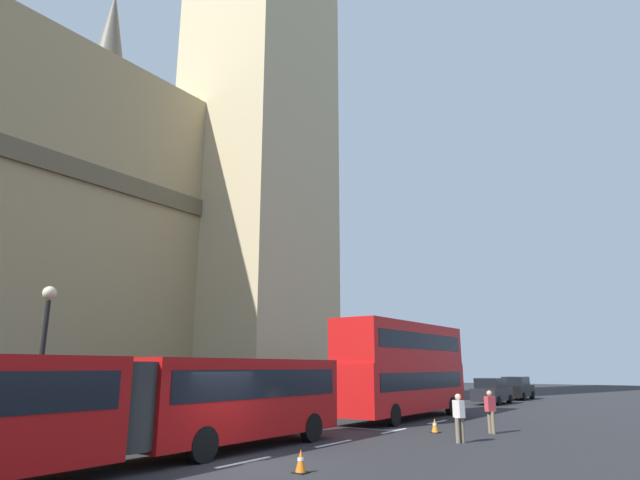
{
  "coord_description": "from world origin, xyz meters",
  "views": [
    {
      "loc": [
        -11.61,
        -10.97,
        2.63
      ],
      "look_at": [
        11.6,
        5.4,
        9.52
      ],
      "focal_mm": 29.49,
      "sensor_mm": 36.0,
      "label": 1
    }
  ],
  "objects_px": {
    "traffic_cone_middle": "(435,426)",
    "pedestrian_near_cones": "(459,416)",
    "street_lamp": "(42,354)",
    "double_decker_bus": "(403,366)",
    "traffic_cone_west": "(301,461)",
    "sedan_trailing": "(517,388)",
    "articulated_bus": "(116,401)",
    "pedestrian_by_kerb": "(490,410)",
    "sedan_lead": "(492,391)"
  },
  "relations": [
    {
      "from": "traffic_cone_middle",
      "to": "pedestrian_near_cones",
      "type": "relative_size",
      "value": 0.34
    },
    {
      "from": "double_decker_bus",
      "to": "street_lamp",
      "type": "height_order",
      "value": "street_lamp"
    },
    {
      "from": "double_decker_bus",
      "to": "sedan_lead",
      "type": "bearing_deg",
      "value": -0.76
    },
    {
      "from": "double_decker_bus",
      "to": "pedestrian_by_kerb",
      "type": "bearing_deg",
      "value": -122.64
    },
    {
      "from": "sedan_trailing",
      "to": "traffic_cone_middle",
      "type": "relative_size",
      "value": 7.59
    },
    {
      "from": "articulated_bus",
      "to": "traffic_cone_west",
      "type": "xyz_separation_m",
      "value": [
        2.62,
        -4.25,
        -1.46
      ]
    },
    {
      "from": "traffic_cone_middle",
      "to": "street_lamp",
      "type": "relative_size",
      "value": 0.11
    },
    {
      "from": "articulated_bus",
      "to": "sedan_lead",
      "type": "distance_m",
      "value": 31.23
    },
    {
      "from": "articulated_bus",
      "to": "pedestrian_near_cones",
      "type": "height_order",
      "value": "articulated_bus"
    },
    {
      "from": "sedan_lead",
      "to": "pedestrian_by_kerb",
      "type": "relative_size",
      "value": 2.6
    },
    {
      "from": "articulated_bus",
      "to": "sedan_lead",
      "type": "relative_size",
      "value": 4.04
    },
    {
      "from": "sedan_lead",
      "to": "street_lamp",
      "type": "xyz_separation_m",
      "value": [
        -31.03,
        4.69,
        2.14
      ]
    },
    {
      "from": "articulated_bus",
      "to": "sedan_trailing",
      "type": "bearing_deg",
      "value": -0.21
    },
    {
      "from": "sedan_trailing",
      "to": "sedan_lead",
      "type": "bearing_deg",
      "value": -179.65
    },
    {
      "from": "sedan_trailing",
      "to": "street_lamp",
      "type": "distance_m",
      "value": 38.17
    },
    {
      "from": "sedan_lead",
      "to": "street_lamp",
      "type": "bearing_deg",
      "value": 171.41
    },
    {
      "from": "articulated_bus",
      "to": "traffic_cone_middle",
      "type": "distance_m",
      "value": 13.15
    },
    {
      "from": "sedan_lead",
      "to": "pedestrian_near_cones",
      "type": "xyz_separation_m",
      "value": [
        -20.96,
        -5.43,
        -0.0
      ]
    },
    {
      "from": "street_lamp",
      "to": "pedestrian_by_kerb",
      "type": "bearing_deg",
      "value": -37.13
    },
    {
      "from": "traffic_cone_west",
      "to": "pedestrian_near_cones",
      "type": "distance_m",
      "value": 7.79
    },
    {
      "from": "traffic_cone_middle",
      "to": "street_lamp",
      "type": "bearing_deg",
      "value": 146.53
    },
    {
      "from": "pedestrian_near_cones",
      "to": "sedan_lead",
      "type": "bearing_deg",
      "value": 14.52
    },
    {
      "from": "pedestrian_near_cones",
      "to": "street_lamp",
      "type": "bearing_deg",
      "value": 134.88
    },
    {
      "from": "traffic_cone_west",
      "to": "traffic_cone_middle",
      "type": "relative_size",
      "value": 1.0
    },
    {
      "from": "sedan_lead",
      "to": "sedan_trailing",
      "type": "height_order",
      "value": "same"
    },
    {
      "from": "sedan_trailing",
      "to": "pedestrian_near_cones",
      "type": "xyz_separation_m",
      "value": [
        -27.75,
        -5.47,
        -0.0
      ]
    },
    {
      "from": "double_decker_bus",
      "to": "sedan_lead",
      "type": "height_order",
      "value": "double_decker_bus"
    },
    {
      "from": "double_decker_bus",
      "to": "pedestrian_by_kerb",
      "type": "distance_m",
      "value": 6.97
    },
    {
      "from": "traffic_cone_middle",
      "to": "pedestrian_by_kerb",
      "type": "xyz_separation_m",
      "value": [
        1.08,
        -2.01,
        0.63
      ]
    },
    {
      "from": "sedan_lead",
      "to": "traffic_cone_middle",
      "type": "height_order",
      "value": "sedan_lead"
    },
    {
      "from": "traffic_cone_west",
      "to": "street_lamp",
      "type": "xyz_separation_m",
      "value": [
        -2.43,
        8.76,
        2.77
      ]
    },
    {
      "from": "articulated_bus",
      "to": "sedan_trailing",
      "type": "relative_size",
      "value": 4.04
    },
    {
      "from": "pedestrian_by_kerb",
      "to": "sedan_trailing",
      "type": "bearing_deg",
      "value": 12.78
    },
    {
      "from": "pedestrian_by_kerb",
      "to": "articulated_bus",
      "type": "bearing_deg",
      "value": 157.42
    },
    {
      "from": "sedan_trailing",
      "to": "pedestrian_by_kerb",
      "type": "bearing_deg",
      "value": -167.22
    },
    {
      "from": "double_decker_bus",
      "to": "traffic_cone_west",
      "type": "height_order",
      "value": "double_decker_bus"
    },
    {
      "from": "sedan_trailing",
      "to": "street_lamp",
      "type": "relative_size",
      "value": 0.83
    },
    {
      "from": "articulated_bus",
      "to": "traffic_cone_west",
      "type": "bearing_deg",
      "value": -58.32
    },
    {
      "from": "sedan_lead",
      "to": "sedan_trailing",
      "type": "bearing_deg",
      "value": 0.35
    },
    {
      "from": "articulated_bus",
      "to": "street_lamp",
      "type": "bearing_deg",
      "value": 87.6
    },
    {
      "from": "articulated_bus",
      "to": "double_decker_bus",
      "type": "height_order",
      "value": "double_decker_bus"
    },
    {
      "from": "traffic_cone_middle",
      "to": "street_lamp",
      "type": "distance_m",
      "value": 15.07
    },
    {
      "from": "sedan_trailing",
      "to": "pedestrian_near_cones",
      "type": "bearing_deg",
      "value": -168.85
    },
    {
      "from": "double_decker_bus",
      "to": "sedan_trailing",
      "type": "xyz_separation_m",
      "value": [
        20.75,
        -0.14,
        -1.8
      ]
    },
    {
      "from": "articulated_bus",
      "to": "sedan_trailing",
      "type": "height_order",
      "value": "articulated_bus"
    },
    {
      "from": "street_lamp",
      "to": "double_decker_bus",
      "type": "bearing_deg",
      "value": -14.78
    },
    {
      "from": "traffic_cone_west",
      "to": "pedestrian_near_cones",
      "type": "bearing_deg",
      "value": -10.08
    },
    {
      "from": "sedan_lead",
      "to": "street_lamp",
      "type": "height_order",
      "value": "street_lamp"
    },
    {
      "from": "double_decker_bus",
      "to": "street_lamp",
      "type": "bearing_deg",
      "value": 165.22
    },
    {
      "from": "articulated_bus",
      "to": "traffic_cone_middle",
      "type": "height_order",
      "value": "articulated_bus"
    }
  ]
}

